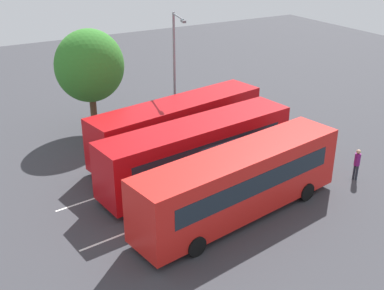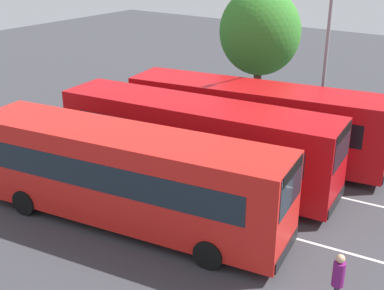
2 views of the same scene
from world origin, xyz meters
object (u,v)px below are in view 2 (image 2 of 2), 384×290
bus_center_left (196,140)px  street_lamp (323,50)px  bus_center_right (255,120)px  depot_tree (260,32)px  pedestrian (338,279)px  bus_far_left (127,175)px

bus_center_left → street_lamp: street_lamp is taller
bus_center_right → street_lamp: bearing=54.6°
bus_center_right → street_lamp: size_ratio=1.47×
depot_tree → street_lamp: bearing=-30.3°
pedestrian → depot_tree: bearing=-66.1°
pedestrian → depot_tree: depot_tree is taller
bus_center_left → street_lamp: 7.60m
bus_center_right → depot_tree: 7.34m
bus_far_left → depot_tree: depot_tree is taller
bus_far_left → pedestrian: bearing=-11.1°
pedestrian → street_lamp: bearing=-76.7°
bus_far_left → bus_center_left: same height
bus_center_right → depot_tree: bearing=108.2°
bus_far_left → bus_center_right: (0.76, 7.48, 0.00)m
bus_far_left → bus_center_left: size_ratio=1.00×
depot_tree → bus_center_left: bearing=-75.2°
bus_far_left → depot_tree: (-2.45, 13.52, 2.67)m
bus_far_left → bus_center_left: (0.06, 4.00, 0.00)m
pedestrian → depot_tree: size_ratio=0.26×
bus_center_left → depot_tree: bearing=97.9°
bus_center_left → depot_tree: depot_tree is taller
bus_far_left → bus_center_left: bearing=80.1°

